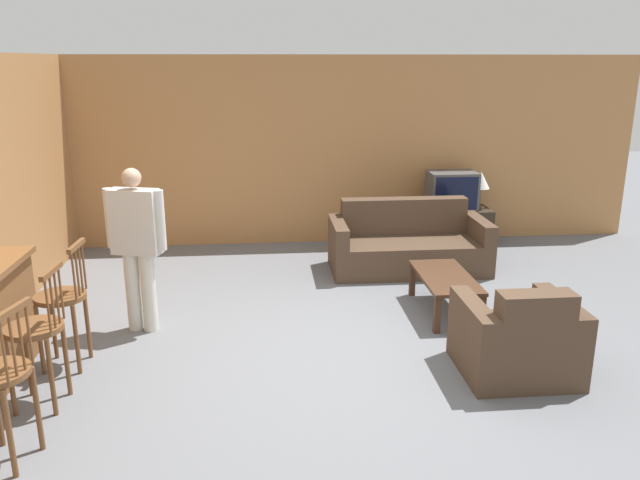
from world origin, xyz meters
name	(u,v)px	position (x,y,z in m)	size (l,w,h in m)	color
ground_plane	(341,357)	(0.00, 0.00, 0.00)	(24.00, 24.00, 0.00)	slate
wall_back	(308,152)	(0.00, 3.70, 1.30)	(9.40, 0.08, 2.60)	#B27A47
bar_chair_mid	(37,336)	(-2.34, -0.57, 0.57)	(0.45, 0.45, 1.09)	brown
bar_chair_far	(63,303)	(-2.34, 0.07, 0.57)	(0.44, 0.44, 1.09)	brown
couch_far	(408,246)	(1.14, 2.35, 0.30)	(1.92, 0.88, 0.85)	#4C3828
armchair_near	(518,341)	(1.41, -0.43, 0.30)	(0.91, 0.84, 0.82)	#4C3828
coffee_table	(445,281)	(1.20, 0.93, 0.34)	(0.52, 1.09, 0.40)	#472D1E
tv_unit	(449,227)	(1.96, 3.30, 0.27)	(1.10, 0.54, 0.53)	#2D2319
tv	(452,190)	(1.96, 3.29, 0.79)	(0.65, 0.46, 0.52)	#4C4C4C
table_lamp	(481,182)	(2.37, 3.30, 0.91)	(0.24, 0.24, 0.51)	brown
person_by_window	(137,242)	(-1.84, 0.77, 0.89)	(0.57, 0.30, 1.59)	silver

